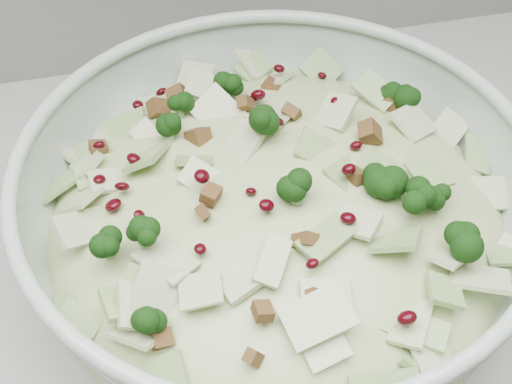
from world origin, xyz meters
TOP-DOWN VIEW (x-y plane):
  - counter at (0.00, 1.70)m, footprint 3.60×0.60m
  - mixing_bowl at (-0.22, 1.60)m, footprint 0.47×0.47m
  - salad at (-0.22, 1.60)m, footprint 0.40×0.40m

SIDE VIEW (x-z plane):
  - counter at x=0.00m, z-range 0.00..0.90m
  - mixing_bowl at x=-0.22m, z-range 0.90..1.07m
  - salad at x=-0.22m, z-range 0.93..1.10m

